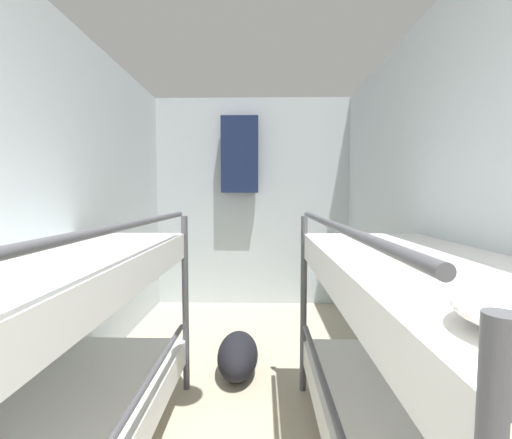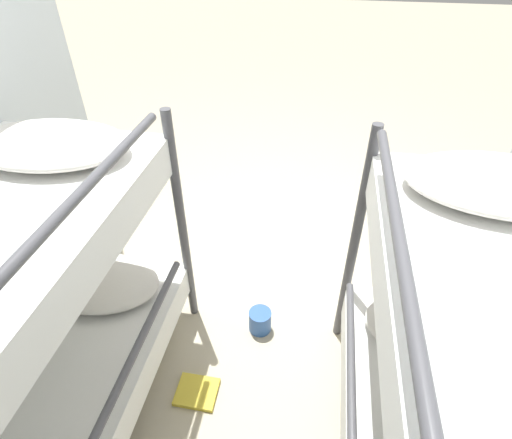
{
  "view_description": "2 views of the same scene",
  "coord_description": "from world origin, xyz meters",
  "px_view_note": "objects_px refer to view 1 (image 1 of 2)",
  "views": [
    {
      "loc": [
        0.13,
        0.17,
        1.35
      ],
      "look_at": [
        0.08,
        2.58,
        1.19
      ],
      "focal_mm": 24.0,
      "sensor_mm": 36.0,
      "label": 1
    },
    {
      "loc": [
        -0.2,
        1.99,
        1.83
      ],
      "look_at": [
        0.05,
        0.56,
        0.71
      ],
      "focal_mm": 28.0,
      "sensor_mm": 36.0,
      "label": 2
    }
  ],
  "objects_px": {
    "bunk_stack_left_near": "(32,372)",
    "bunk_stack_right_near": "(433,376)",
    "duffel_bag": "(238,355)",
    "hanging_coat": "(240,155)"
  },
  "relations": [
    {
      "from": "bunk_stack_left_near",
      "to": "duffel_bag",
      "type": "height_order",
      "value": "bunk_stack_left_near"
    },
    {
      "from": "bunk_stack_left_near",
      "to": "duffel_bag",
      "type": "bearing_deg",
      "value": 58.93
    },
    {
      "from": "bunk_stack_left_near",
      "to": "bunk_stack_right_near",
      "type": "relative_size",
      "value": 1.0
    },
    {
      "from": "hanging_coat",
      "to": "bunk_stack_left_near",
      "type": "bearing_deg",
      "value": -102.82
    },
    {
      "from": "bunk_stack_left_near",
      "to": "hanging_coat",
      "type": "relative_size",
      "value": 2.17
    },
    {
      "from": "bunk_stack_left_near",
      "to": "duffel_bag",
      "type": "relative_size",
      "value": 3.47
    },
    {
      "from": "bunk_stack_right_near",
      "to": "hanging_coat",
      "type": "height_order",
      "value": "hanging_coat"
    },
    {
      "from": "bunk_stack_right_near",
      "to": "hanging_coat",
      "type": "relative_size",
      "value": 2.17
    },
    {
      "from": "bunk_stack_left_near",
      "to": "hanging_coat",
      "type": "xyz_separation_m",
      "value": [
        0.64,
        2.81,
        1.18
      ]
    },
    {
      "from": "bunk_stack_right_near",
      "to": "duffel_bag",
      "type": "bearing_deg",
      "value": 125.12
    }
  ]
}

